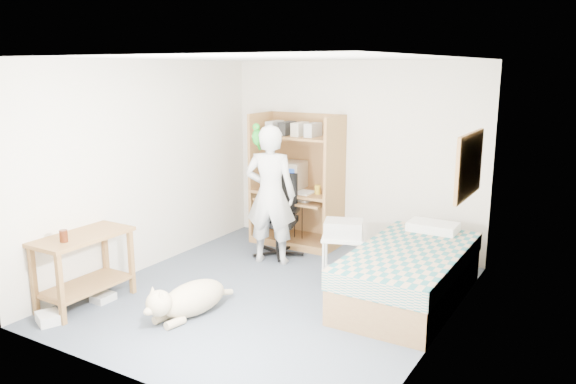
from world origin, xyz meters
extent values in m
plane|color=#454F5E|center=(0.00, 0.00, 0.00)|extent=(4.00, 4.00, 0.00)
cube|color=silver|center=(0.00, 2.00, 1.25)|extent=(3.60, 0.02, 2.50)
cube|color=silver|center=(1.80, 0.00, 1.25)|extent=(0.02, 4.00, 2.50)
cube|color=silver|center=(-1.80, 0.00, 1.25)|extent=(0.02, 4.00, 2.50)
cube|color=white|center=(0.00, 0.00, 2.50)|extent=(3.60, 4.00, 0.02)
cube|color=brown|center=(-1.28, 1.70, 0.90)|extent=(0.04, 0.60, 1.80)
cube|color=brown|center=(-0.12, 1.70, 0.90)|extent=(0.04, 0.60, 1.80)
cube|color=brown|center=(-0.70, 1.99, 0.90)|extent=(1.20, 0.02, 1.80)
cube|color=brown|center=(-0.70, 1.70, 0.74)|extent=(1.12, 0.60, 0.04)
cube|color=brown|center=(-0.70, 1.62, 0.64)|extent=(1.00, 0.50, 0.03)
cube|color=brown|center=(-0.70, 1.70, 1.50)|extent=(1.12, 0.55, 0.03)
cube|color=brown|center=(-0.70, 1.70, 0.05)|extent=(1.12, 0.60, 0.10)
cube|color=brown|center=(1.30, 0.60, 0.18)|extent=(1.00, 2.00, 0.36)
cube|color=#296C6F|center=(1.30, 0.60, 0.46)|extent=(1.02, 2.02, 0.20)
cube|color=white|center=(1.30, 1.40, 0.60)|extent=(0.55, 0.35, 0.12)
cube|color=brown|center=(-1.55, -1.20, 0.73)|extent=(0.50, 1.00, 0.04)
cube|color=brown|center=(-1.75, -1.65, 0.35)|extent=(0.05, 0.05, 0.70)
cube|color=brown|center=(-1.35, -1.65, 0.35)|extent=(0.05, 0.05, 0.70)
cube|color=brown|center=(-1.75, -0.75, 0.35)|extent=(0.05, 0.05, 0.70)
cube|color=brown|center=(-1.35, -0.75, 0.35)|extent=(0.05, 0.05, 0.70)
cube|color=brown|center=(-1.55, -1.20, 0.20)|extent=(0.46, 0.92, 0.03)
cube|color=olive|center=(1.78, 0.90, 1.45)|extent=(0.03, 0.90, 0.60)
cube|color=brown|center=(1.77, 0.90, 1.76)|extent=(0.04, 0.94, 0.04)
cube|color=brown|center=(1.77, 0.90, 1.14)|extent=(0.04, 0.94, 0.04)
cylinder|color=black|center=(-0.65, 1.13, 0.04)|extent=(0.59, 0.59, 0.06)
cylinder|color=black|center=(-0.65, 1.13, 0.23)|extent=(0.06, 0.06, 0.39)
cube|color=black|center=(-0.65, 1.13, 0.46)|extent=(0.57, 0.57, 0.08)
cube|color=black|center=(-0.72, 1.34, 0.79)|extent=(0.41, 0.18, 0.54)
cube|color=black|center=(-0.88, 1.05, 0.61)|extent=(0.13, 0.29, 0.04)
cube|color=black|center=(-0.41, 1.20, 0.61)|extent=(0.13, 0.29, 0.04)
imported|color=silver|center=(-0.60, 0.88, 0.87)|extent=(0.73, 0.59, 1.74)
ellipsoid|color=#148B23|center=(-0.80, 0.90, 1.57)|extent=(0.13, 0.13, 0.20)
sphere|color=#148B23|center=(-0.79, 0.86, 1.70)|extent=(0.09, 0.09, 0.09)
cone|color=#EA4414|center=(-0.77, 0.82, 1.70)|extent=(0.05, 0.05, 0.04)
cylinder|color=#148B23|center=(-0.81, 0.94, 1.46)|extent=(0.07, 0.14, 0.12)
ellipsoid|color=tan|center=(-0.43, -0.82, 0.17)|extent=(0.48, 0.79, 0.34)
sphere|color=tan|center=(-0.50, -1.23, 0.25)|extent=(0.25, 0.25, 0.25)
cone|color=tan|center=(-0.57, -1.24, 0.36)|extent=(0.07, 0.07, 0.09)
cone|color=tan|center=(-0.44, -1.26, 0.36)|extent=(0.07, 0.07, 0.09)
ellipsoid|color=tan|center=(-0.52, -1.33, 0.21)|extent=(0.11, 0.15, 0.08)
cylinder|color=tan|center=(-0.35, -0.43, 0.10)|extent=(0.10, 0.24, 0.12)
cube|color=silver|center=(0.50, 0.68, 0.54)|extent=(0.57, 0.52, 0.04)
cube|color=silver|center=(0.50, 0.68, 0.14)|extent=(0.52, 0.47, 0.03)
cylinder|color=silver|center=(0.29, 0.52, 0.27)|extent=(0.03, 0.03, 0.54)
cylinder|color=silver|center=(0.70, 0.52, 0.27)|extent=(0.03, 0.03, 0.54)
cylinder|color=silver|center=(0.29, 0.84, 0.27)|extent=(0.03, 0.03, 0.54)
cylinder|color=silver|center=(0.70, 0.84, 0.27)|extent=(0.03, 0.03, 0.54)
cube|color=#B3B2AD|center=(0.50, 0.68, 0.65)|extent=(0.51, 0.45, 0.18)
cube|color=beige|center=(-0.84, 1.75, 0.96)|extent=(0.44, 0.46, 0.37)
cube|color=navy|center=(-0.81, 1.55, 0.96)|extent=(0.31, 0.05, 0.25)
cube|color=beige|center=(-0.66, 1.58, 0.67)|extent=(0.46, 0.19, 0.03)
cylinder|color=gold|center=(-0.35, 1.65, 0.82)|extent=(0.08, 0.08, 0.12)
cylinder|color=#41190A|center=(-1.50, -1.45, 0.81)|extent=(0.08, 0.08, 0.12)
cube|color=white|center=(-1.50, -1.70, 0.05)|extent=(0.31, 0.28, 0.10)
cube|color=#BABAB5|center=(-1.46, -1.07, 0.04)|extent=(0.18, 0.22, 0.08)
camera|label=1|loc=(3.05, -4.82, 2.42)|focal=35.00mm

